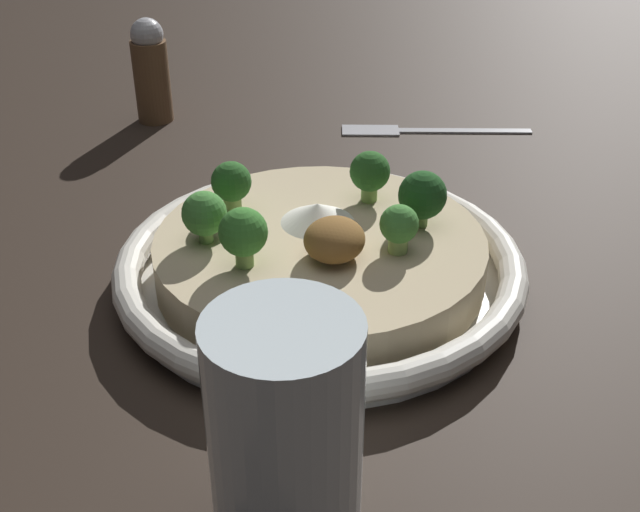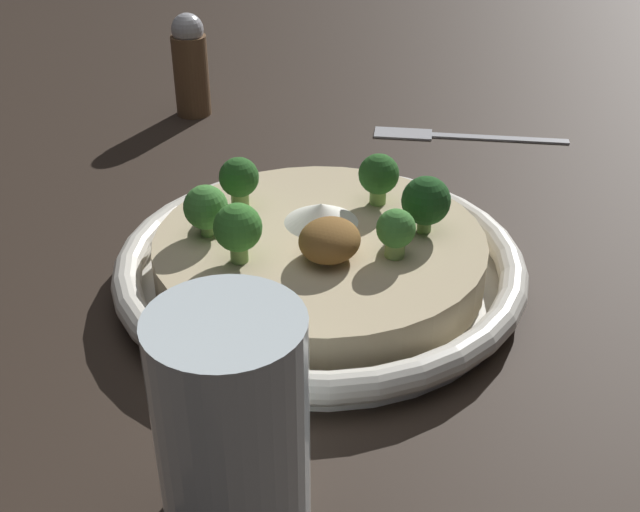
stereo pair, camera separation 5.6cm
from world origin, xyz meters
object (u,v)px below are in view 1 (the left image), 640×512
at_px(broccoli_back, 231,184).
at_px(pepper_shaker, 151,70).
at_px(fork_utensil, 415,130).
at_px(broccoli_front, 422,196).
at_px(drinking_glass, 285,430).
at_px(risotto_bowl, 320,262).
at_px(broccoli_front_left, 399,226).
at_px(broccoli_left, 243,234).
at_px(broccoli_right, 370,173).
at_px(broccoli_back_left, 204,214).

bearing_deg(broccoli_back, pepper_shaker, 35.11).
xyz_separation_m(fork_utensil, pepper_shaker, (-0.03, 0.27, 0.05)).
bearing_deg(broccoli_front, drinking_glass, 172.68).
xyz_separation_m(broccoli_back, drinking_glass, (-0.23, -0.11, -0.00)).
bearing_deg(pepper_shaker, risotto_bowl, -137.60).
height_order(broccoli_front_left, pepper_shaker, pepper_shaker).
distance_m(broccoli_left, broccoli_right, 0.13).
bearing_deg(broccoli_left, drinking_glass, -155.61).
bearing_deg(risotto_bowl, broccoli_right, -19.90).
bearing_deg(broccoli_left, pepper_shaker, 32.98).
distance_m(risotto_bowl, broccoli_right, 0.08).
distance_m(risotto_bowl, fork_utensil, 0.30).
bearing_deg(broccoli_front_left, fork_utensil, 5.14).
bearing_deg(broccoli_front, broccoli_left, 127.72).
height_order(broccoli_back_left, broccoli_right, broccoli_right).
bearing_deg(risotto_bowl, pepper_shaker, 42.40).
height_order(broccoli_back_left, drinking_glass, drinking_glass).
bearing_deg(broccoli_left, broccoli_front, -52.28).
relative_size(broccoli_back, broccoli_left, 0.94).
bearing_deg(broccoli_left, broccoli_back, 24.73).
height_order(broccoli_back, broccoli_back_left, broccoli_back).
height_order(drinking_glass, fork_utensil, drinking_glass).
bearing_deg(drinking_glass, pepper_shaker, 30.21).
bearing_deg(fork_utensil, broccoli_front, 85.29).
height_order(broccoli_left, drinking_glass, drinking_glass).
relative_size(broccoli_back, fork_utensil, 0.20).
height_order(broccoli_front, broccoli_right, broccoli_front).
distance_m(broccoli_left, pepper_shaker, 0.37).
distance_m(risotto_bowl, broccoli_left, 0.08).
height_order(broccoli_back, pepper_shaker, pepper_shaker).
bearing_deg(broccoli_left, fork_utensil, -11.04).
bearing_deg(broccoli_back_left, pepper_shaker, 30.06).
xyz_separation_m(broccoli_front_left, broccoli_back, (0.03, 0.13, 0.00)).
distance_m(broccoli_front, pepper_shaker, 0.38).
xyz_separation_m(broccoli_front_left, broccoli_right, (0.07, 0.03, 0.00)).
relative_size(broccoli_back, broccoli_back_left, 1.04).
xyz_separation_m(broccoli_back_left, drinking_glass, (-0.19, -0.11, -0.00)).
xyz_separation_m(broccoli_right, drinking_glass, (-0.27, -0.01, -0.00)).
bearing_deg(broccoli_front_left, broccoli_front, -14.48).
bearing_deg(risotto_bowl, broccoli_left, 140.61).
relative_size(broccoli_left, pepper_shaker, 0.39).
bearing_deg(drinking_glass, broccoli_back_left, 30.42).
bearing_deg(broccoli_back_left, drinking_glass, -149.58).
relative_size(broccoli_front_left, broccoli_right, 0.88).
xyz_separation_m(broccoli_front, drinking_glass, (-0.24, 0.03, -0.00)).
bearing_deg(pepper_shaker, broccoli_right, -127.35).
xyz_separation_m(risotto_bowl, broccoli_right, (0.06, -0.02, 0.04)).
bearing_deg(broccoli_front, pepper_shaker, 53.03).
xyz_separation_m(broccoli_front, broccoli_right, (0.03, 0.04, -0.00)).
relative_size(risotto_bowl, broccoli_front, 7.04).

